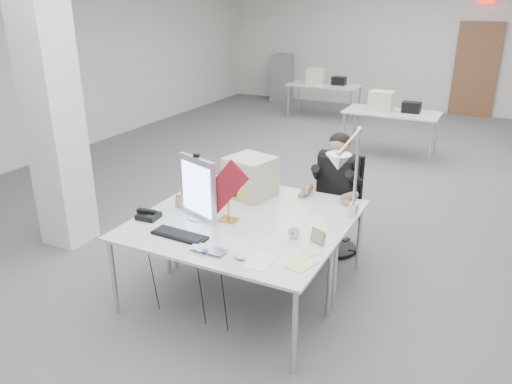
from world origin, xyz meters
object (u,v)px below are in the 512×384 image
(seated_person, at_px, (337,175))
(laptop, at_px, (205,253))
(desk_main, at_px, (220,239))
(desk_phone, at_px, (149,216))
(architect_lamp, at_px, (348,177))
(office_chair, at_px, (337,210))
(monitor, at_px, (198,188))
(bankers_lamp, at_px, (228,205))
(beige_monitor, at_px, (250,177))

(seated_person, height_order, laptop, seated_person)
(desk_main, relative_size, desk_phone, 9.71)
(desk_main, height_order, desk_phone, desk_phone)
(desk_main, bearing_deg, desk_phone, 176.01)
(desk_phone, distance_m, architect_lamp, 1.79)
(office_chair, bearing_deg, desk_main, -96.06)
(laptop, xyz_separation_m, desk_phone, (-0.81, 0.34, 0.01))
(monitor, xyz_separation_m, desk_phone, (-0.40, -0.22, -0.26))
(laptop, height_order, bankers_lamp, bankers_lamp)
(seated_person, height_order, bankers_lamp, seated_person)
(office_chair, relative_size, seated_person, 1.00)
(monitor, relative_size, architect_lamp, 0.62)
(desk_main, height_order, office_chair, office_chair)
(laptop, bearing_deg, bankers_lamp, 103.73)
(desk_main, xyz_separation_m, beige_monitor, (-0.21, 0.95, 0.21))
(monitor, relative_size, laptop, 1.90)
(desk_main, height_order, architect_lamp, architect_lamp)
(laptop, height_order, beige_monitor, beige_monitor)
(monitor, height_order, bankers_lamp, monitor)
(seated_person, xyz_separation_m, beige_monitor, (-0.70, -0.59, 0.05))
(seated_person, distance_m, beige_monitor, 0.92)
(seated_person, relative_size, laptop, 3.22)
(desk_main, xyz_separation_m, laptop, (0.03, -0.29, 0.02))
(seated_person, relative_size, architect_lamp, 1.06)
(architect_lamp, bearing_deg, laptop, -133.05)
(desk_main, xyz_separation_m, seated_person, (0.50, 1.55, 0.16))
(office_chair, xyz_separation_m, beige_monitor, (-0.70, -0.64, 0.47))
(office_chair, distance_m, desk_phone, 2.02)
(office_chair, distance_m, bankers_lamp, 1.46)
(office_chair, height_order, desk_phone, office_chair)
(seated_person, xyz_separation_m, desk_phone, (-1.27, -1.49, -0.12))
(laptop, relative_size, bankers_lamp, 0.97)
(office_chair, height_order, monitor, monitor)
(desk_main, xyz_separation_m, desk_phone, (-0.77, 0.05, 0.04))
(desk_phone, xyz_separation_m, beige_monitor, (0.56, 0.90, 0.18))
(architect_lamp, bearing_deg, monitor, -164.24)
(desk_main, bearing_deg, architect_lamp, 39.06)
(bankers_lamp, distance_m, architect_lamp, 1.06)
(desk_main, bearing_deg, office_chair, 72.67)
(monitor, height_order, laptop, monitor)
(laptop, bearing_deg, seated_person, 76.99)
(bankers_lamp, bearing_deg, laptop, -67.69)
(office_chair, bearing_deg, laptop, -92.57)
(monitor, height_order, beige_monitor, monitor)
(beige_monitor, bearing_deg, office_chair, 56.22)
(desk_main, xyz_separation_m, architect_lamp, (0.85, 0.69, 0.47))
(seated_person, xyz_separation_m, architect_lamp, (0.35, -0.86, 0.31))
(bankers_lamp, bearing_deg, monitor, -157.26)
(beige_monitor, bearing_deg, laptop, -65.15)
(beige_monitor, bearing_deg, architect_lamp, -0.24)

